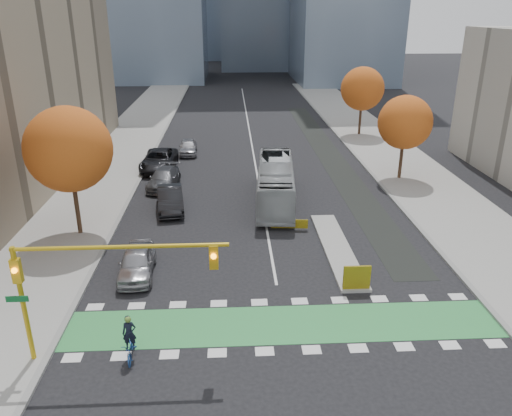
{
  "coord_description": "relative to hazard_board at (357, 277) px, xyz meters",
  "views": [
    {
      "loc": [
        -2.27,
        -17.67,
        13.44
      ],
      "look_at": [
        -0.9,
        8.47,
        3.0
      ],
      "focal_mm": 35.0,
      "sensor_mm": 36.0,
      "label": 1
    }
  ],
  "objects": [
    {
      "name": "ground",
      "position": [
        -4.0,
        -4.2,
        -0.8
      ],
      "size": [
        300.0,
        300.0,
        0.0
      ],
      "primitive_type": "plane",
      "color": "black",
      "rests_on": "ground"
    },
    {
      "name": "traffic_signal_west",
      "position": [
        -11.93,
        -4.71,
        3.23
      ],
      "size": [
        8.53,
        0.56,
        5.2
      ],
      "color": "#BF9914",
      "rests_on": "ground"
    },
    {
      "name": "curb_east",
      "position": [
        6.0,
        15.8,
        -0.73
      ],
      "size": [
        0.3,
        120.0,
        0.16
      ],
      "primitive_type": "cube",
      "color": "gray",
      "rests_on": "ground"
    },
    {
      "name": "tree_east_near",
      "position": [
        8.0,
        17.8,
        4.06
      ],
      "size": [
        4.4,
        4.4,
        7.08
      ],
      "color": "#332114",
      "rests_on": "ground"
    },
    {
      "name": "tree_east_far",
      "position": [
        8.5,
        33.8,
        4.44
      ],
      "size": [
        4.8,
        4.8,
        7.65
      ],
      "color": "#332114",
      "rests_on": "ground"
    },
    {
      "name": "parked_car_e",
      "position": [
        -10.5,
        26.77,
        -0.07
      ],
      "size": [
        1.92,
        4.33,
        1.45
      ],
      "primitive_type": "imported",
      "rotation": [
        0.0,
        0.0,
        0.05
      ],
      "color": "#9A999E",
      "rests_on": "ground"
    },
    {
      "name": "median_island",
      "position": [
        0.0,
        4.8,
        -0.72
      ],
      "size": [
        1.6,
        10.0,
        0.16
      ],
      "primitive_type": "cube",
      "color": "gray",
      "rests_on": "ground"
    },
    {
      "name": "cyclist",
      "position": [
        -10.53,
        -4.7,
        -0.14
      ],
      "size": [
        0.72,
        1.76,
        1.99
      ],
      "rotation": [
        0.0,
        0.0,
        0.07
      ],
      "color": "navy",
      "rests_on": "ground"
    },
    {
      "name": "parked_car_c",
      "position": [
        -11.73,
        16.77,
        -0.07
      ],
      "size": [
        2.61,
        5.26,
        1.47
      ],
      "primitive_type": "imported",
      "rotation": [
        0.0,
        0.0,
        -0.11
      ],
      "color": "#4E4F53",
      "rests_on": "ground"
    },
    {
      "name": "curb_west",
      "position": [
        -14.0,
        15.8,
        -0.73
      ],
      "size": [
        0.3,
        120.0,
        0.16
      ],
      "primitive_type": "cube",
      "color": "gray",
      "rests_on": "ground"
    },
    {
      "name": "bike_crossing",
      "position": [
        -4.0,
        -2.7,
        -0.79
      ],
      "size": [
        20.0,
        3.0,
        0.01
      ],
      "primitive_type": "cube",
      "color": "#2D8B42",
      "rests_on": "ground"
    },
    {
      "name": "parked_car_a",
      "position": [
        -11.45,
        2.35,
        -0.03
      ],
      "size": [
        2.04,
        4.58,
        1.53
      ],
      "primitive_type": "imported",
      "rotation": [
        0.0,
        0.0,
        0.05
      ],
      "color": "#9C9CA1",
      "rests_on": "ground"
    },
    {
      "name": "parked_car_b",
      "position": [
        -10.66,
        11.77,
        0.03
      ],
      "size": [
        2.42,
        5.21,
        1.65
      ],
      "primitive_type": "imported",
      "rotation": [
        0.0,
        0.0,
        0.14
      ],
      "color": "black",
      "rests_on": "ground"
    },
    {
      "name": "bike_lane_paint",
      "position": [
        3.5,
        25.8,
        -0.8
      ],
      "size": [
        2.5,
        50.0,
        0.01
      ],
      "primitive_type": "cube",
      "color": "black",
      "rests_on": "ground"
    },
    {
      "name": "hazard_board",
      "position": [
        0.0,
        0.0,
        0.0
      ],
      "size": [
        1.4,
        0.12,
        1.3
      ],
      "primitive_type": "cube",
      "color": "yellow",
      "rests_on": "median_island"
    },
    {
      "name": "centre_line",
      "position": [
        -4.0,
        35.8,
        -0.8
      ],
      "size": [
        0.15,
        70.0,
        0.01
      ],
      "primitive_type": "cube",
      "color": "silver",
      "rests_on": "ground"
    },
    {
      "name": "bus",
      "position": [
        -2.99,
        12.99,
        0.72
      ],
      "size": [
        3.49,
        11.08,
        3.04
      ],
      "primitive_type": "imported",
      "rotation": [
        0.0,
        0.0,
        -0.09
      ],
      "color": "#A1A6A8",
      "rests_on": "ground"
    },
    {
      "name": "sidewalk_west",
      "position": [
        -17.5,
        15.8,
        -0.73
      ],
      "size": [
        7.0,
        120.0,
        0.15
      ],
      "primitive_type": "cube",
      "color": "gray",
      "rests_on": "ground"
    },
    {
      "name": "sidewalk_east",
      "position": [
        9.5,
        15.8,
        -0.73
      ],
      "size": [
        7.0,
        120.0,
        0.15
      ],
      "primitive_type": "cube",
      "color": "gray",
      "rests_on": "ground"
    },
    {
      "name": "tree_west",
      "position": [
        -16.0,
        7.8,
        4.82
      ],
      "size": [
        5.2,
        5.2,
        8.22
      ],
      "color": "#332114",
      "rests_on": "ground"
    },
    {
      "name": "parked_car_d",
      "position": [
        -12.73,
        21.77,
        0.05
      ],
      "size": [
        3.06,
        6.25,
        1.71
      ],
      "primitive_type": "imported",
      "rotation": [
        0.0,
        0.0,
        -0.04
      ],
      "color": "black",
      "rests_on": "ground"
    }
  ]
}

